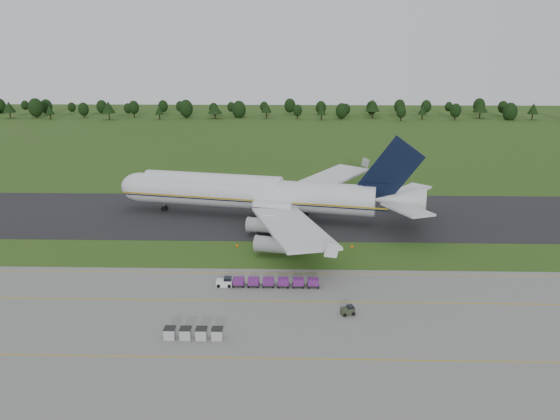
{
  "coord_description": "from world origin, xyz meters",
  "views": [
    {
      "loc": [
        8.22,
        -107.75,
        42.65
      ],
      "look_at": [
        5.38,
        2.0,
        9.3
      ],
      "focal_mm": 35.0,
      "sensor_mm": 36.0,
      "label": 1
    }
  ],
  "objects_px": {
    "uld_row": "(194,333)",
    "edge_markers": "(294,246)",
    "baggage_train": "(266,282)",
    "aircraft": "(258,193)",
    "utility_cart": "(348,311)"
  },
  "relations": [
    {
      "from": "utility_cart",
      "to": "uld_row",
      "type": "relative_size",
      "value": 0.27
    },
    {
      "from": "baggage_train",
      "to": "aircraft",
      "type": "bearing_deg",
      "value": 95.68
    },
    {
      "from": "uld_row",
      "to": "edge_markers",
      "type": "relative_size",
      "value": 0.35
    },
    {
      "from": "aircraft",
      "to": "edge_markers",
      "type": "relative_size",
      "value": 3.13
    },
    {
      "from": "aircraft",
      "to": "utility_cart",
      "type": "bearing_deg",
      "value": -70.96
    },
    {
      "from": "aircraft",
      "to": "edge_markers",
      "type": "xyz_separation_m",
      "value": [
        9.31,
        -21.53,
        -6.15
      ]
    },
    {
      "from": "aircraft",
      "to": "uld_row",
      "type": "xyz_separation_m",
      "value": [
        -5.91,
        -60.71,
        -5.51
      ]
    },
    {
      "from": "uld_row",
      "to": "edge_markers",
      "type": "height_order",
      "value": "uld_row"
    },
    {
      "from": "utility_cart",
      "to": "uld_row",
      "type": "distance_m",
      "value": 25.39
    },
    {
      "from": "baggage_train",
      "to": "uld_row",
      "type": "relative_size",
      "value": 2.11
    },
    {
      "from": "baggage_train",
      "to": "edge_markers",
      "type": "bearing_deg",
      "value": 75.88
    },
    {
      "from": "utility_cart",
      "to": "edge_markers",
      "type": "xyz_separation_m",
      "value": [
        -8.78,
        30.89,
        -0.37
      ]
    },
    {
      "from": "uld_row",
      "to": "edge_markers",
      "type": "xyz_separation_m",
      "value": [
        15.22,
        39.18,
        -0.64
      ]
    },
    {
      "from": "aircraft",
      "to": "baggage_train",
      "type": "distance_m",
      "value": 42.51
    },
    {
      "from": "utility_cart",
      "to": "edge_markers",
      "type": "relative_size",
      "value": 0.1
    }
  ]
}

